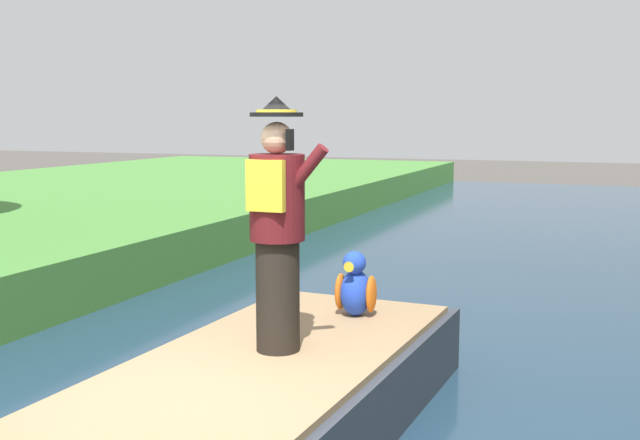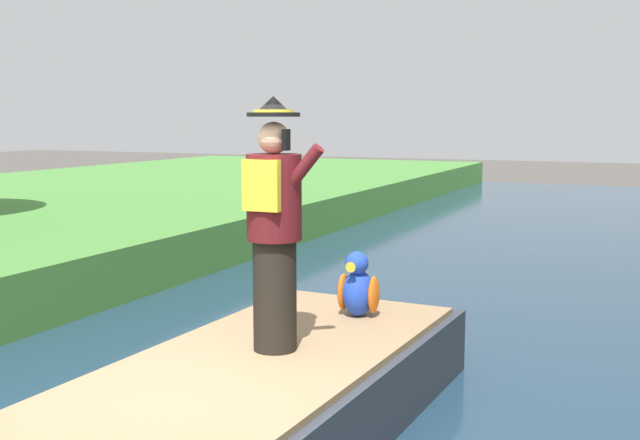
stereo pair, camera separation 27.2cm
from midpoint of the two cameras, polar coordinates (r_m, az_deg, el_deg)
name	(u,v)px [view 1 (the left image)]	position (r m, az deg, el deg)	size (l,w,h in m)	color
boat	(267,396)	(5.79, -5.27, -12.76)	(1.97, 4.27, 0.61)	#333842
person_pirate	(277,226)	(5.58, -4.55, -0.43)	(0.61, 0.42, 1.85)	black
parrot_plush	(355,288)	(6.68, 1.46, -5.02)	(0.36, 0.35, 0.57)	blue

